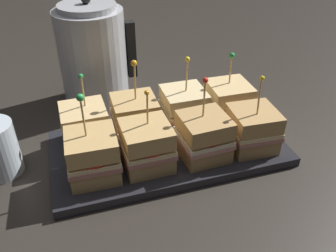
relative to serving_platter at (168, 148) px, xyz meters
name	(u,v)px	position (x,y,z in m)	size (l,w,h in m)	color
ground_plane	(168,152)	(0.00, 0.00, -0.01)	(6.00, 6.00, 0.00)	#2D2823
serving_platter	(168,148)	(0.00, 0.00, 0.00)	(0.43, 0.22, 0.02)	#232328
sandwich_front_far_left	(93,156)	(-0.14, -0.04, 0.05)	(0.09, 0.09, 0.15)	tan
sandwich_front_center_left	(147,146)	(-0.05, -0.04, 0.05)	(0.09, 0.09, 0.14)	tan
sandwich_front_center_right	(204,137)	(0.05, -0.05, 0.05)	(0.09, 0.09, 0.15)	tan
sandwich_front_far_right	(252,129)	(0.14, -0.05, 0.05)	(0.09, 0.09, 0.15)	tan
sandwich_back_far_left	(85,126)	(-0.14, 0.05, 0.05)	(0.09, 0.09, 0.14)	#DBB77A
sandwich_back_center_left	(135,118)	(-0.05, 0.05, 0.05)	(0.09, 0.09, 0.16)	tan
sandwich_back_center_right	(184,109)	(0.05, 0.05, 0.05)	(0.08, 0.08, 0.15)	beige
sandwich_back_far_right	(228,102)	(0.14, 0.05, 0.05)	(0.09, 0.09, 0.14)	#DBB77A
kettle_steel	(93,56)	(-0.10, 0.24, 0.10)	(0.17, 0.15, 0.24)	#B7BABF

